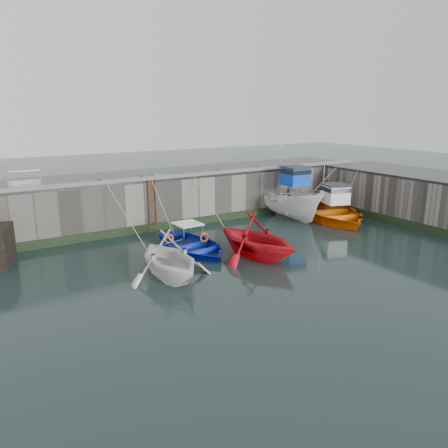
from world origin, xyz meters
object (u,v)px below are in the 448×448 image
boat_near_blacktrim (256,257)px  bollard_d (218,171)px  bollard_e (258,168)px  boat_near_blue (193,251)px  ladder (152,206)px  bollard_b (141,178)px  bollard_c (182,174)px  boat_far_orange (330,212)px  bollard_a (99,181)px  fish_crate (157,176)px  boat_near_white (169,277)px  boat_far_white (289,201)px

boat_near_blacktrim → bollard_d: bearing=62.7°
bollard_e → boat_near_blue: bearing=-147.4°
ladder → bollard_b: bearing=146.1°
ladder → boat_near_blue: ladder is taller
boat_near_blue → boat_near_blacktrim: boat_near_blacktrim is taller
bollard_c → boat_far_orange: bearing=-21.5°
bollard_d → bollard_e: 3.20m
boat_near_blue → bollard_d: (4.51, 4.92, 3.30)m
boat_far_orange → bollard_b: size_ratio=31.39×
boat_far_orange → bollard_c: 10.37m
bollard_b → bollard_e: (8.50, 0.00, 0.00)m
boat_near_blacktrim → boat_far_orange: size_ratio=0.56×
bollard_a → ladder: bearing=-6.4°
bollard_e → bollard_a: bearing=180.0°
boat_near_blue → boat_near_blacktrim: (2.27, -2.53, 0.00)m
fish_crate → bollard_e: size_ratio=2.22×
bollard_a → bollard_c: same height
boat_near_white → boat_far_orange: size_ratio=0.52×
bollard_d → bollard_b: bearing=180.0°
boat_near_blue → bollard_a: bearing=121.5°
boat_near_blacktrim → bollard_a: bearing=116.1°
bollard_a → boat_near_white: bearing=-84.8°
ladder → boat_far_orange: bearing=-16.1°
boat_near_blue → bollard_d: 7.45m
bollard_c → bollard_e: size_ratio=1.00×
ladder → fish_crate: 1.84m
bollard_e → bollard_c: bearing=180.0°
fish_crate → boat_near_blue: bearing=-90.6°
boat_near_blacktrim → bollard_e: (5.44, 7.46, 3.30)m
boat_near_blue → boat_far_orange: 11.28m
boat_near_blue → boat_far_white: (9.25, 3.23, 1.11)m
boat_near_white → bollard_b: bollard_b is taller
boat_near_blue → boat_far_orange: bearing=4.2°
boat_far_orange → fish_crate: boat_far_orange is taller
boat_far_orange → bollard_b: bearing=-179.6°
bollard_c → bollard_e: same height
boat_near_blue → fish_crate: 5.98m
bollard_a → bollard_c: 5.20m
boat_far_orange → fish_crate: size_ratio=14.11×
bollard_d → bollard_e: (3.20, 0.00, 0.00)m
bollard_b → bollard_c: (2.70, 0.00, 0.00)m
bollard_b → boat_far_orange: bearing=-17.0°
boat_far_orange → bollard_a: size_ratio=31.39×
bollard_a → boat_far_white: bearing=-7.7°
boat_near_blacktrim → fish_crate: 8.45m
bollard_a → boat_near_blacktrim: bearing=-53.3°
boat_near_white → bollard_a: bearing=95.5°
boat_near_white → boat_far_white: bearing=26.9°
boat_far_orange → fish_crate: bearing=178.6°
boat_near_blue → bollard_d: size_ratio=18.92×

